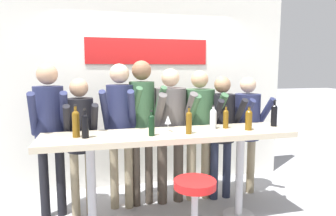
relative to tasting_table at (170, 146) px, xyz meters
The scene contains 20 objects.
back_wall 1.43m from the tasting_table, 90.00° to the left, with size 4.27×0.12×2.89m.
tasting_table is the anchor object (origin of this frame).
bar_stool 0.73m from the tasting_table, 83.30° to the right, with size 0.40×0.40×0.73m.
person_far_left 1.39m from the tasting_table, 157.52° to the left, with size 0.43×0.56×1.77m.
person_left 1.06m from the tasting_table, 152.66° to the left, with size 0.39×0.51×1.61m.
person_center_left 0.75m from the tasting_table, 131.22° to the left, with size 0.45×0.58×1.78m.
person_center 0.66m from the tasting_table, 109.54° to the left, with size 0.43×0.58×1.82m.
person_center_right 0.60m from the tasting_table, 74.80° to the left, with size 0.49×0.58×1.72m.
person_right 0.80m from the tasting_table, 46.49° to the left, with size 0.50×0.59×1.70m.
person_far_right 0.98m from the tasting_table, 31.64° to the left, with size 0.41×0.51×1.62m.
person_rightmost 1.35m from the tasting_table, 24.81° to the left, with size 0.47×0.56×1.61m.
wine_bottle_0 0.36m from the tasting_table, 153.62° to the right, with size 0.06×0.06×0.26m.
wine_bottle_1 1.00m from the tasting_table, behind, with size 0.07×0.07×0.33m.
wine_bottle_2 0.91m from the tasting_table, behind, with size 0.07×0.07×0.29m.
wine_bottle_3 0.59m from the tasting_table, ahead, with size 0.08×0.08×0.27m.
wine_bottle_4 0.72m from the tasting_table, ahead, with size 0.06×0.06×0.26m.
wine_bottle_5 0.92m from the tasting_table, ahead, with size 0.07×0.07×0.27m.
wine_bottle_6 1.31m from the tasting_table, ahead, with size 0.07×0.07×0.31m.
wine_bottle_7 0.34m from the tasting_table, 33.90° to the right, with size 0.06×0.06×0.29m.
wine_glass_0 0.27m from the tasting_table, 107.31° to the left, with size 0.07×0.07×0.18m.
Camera 1 is at (-0.79, -3.02, 1.71)m, focal length 32.00 mm.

